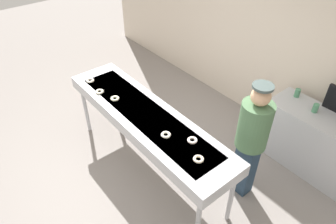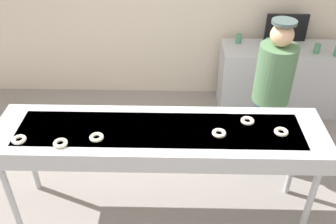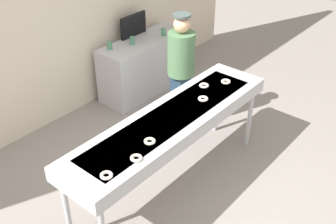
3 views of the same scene
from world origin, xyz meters
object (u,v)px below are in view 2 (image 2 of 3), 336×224
sugar_donut_2 (19,140)px  paper_cup_4 (268,43)px  prep_counter (282,79)px  sugar_donut_3 (248,121)px  paper_cup_3 (317,48)px  sugar_donut_1 (97,137)px  sugar_donut_5 (219,133)px  fryer_conveyor (159,137)px  sugar_donut_0 (60,143)px  sugar_donut_4 (281,132)px  menu_display (286,28)px  paper_cup_1 (239,39)px  worker_baker (272,88)px

sugar_donut_2 → paper_cup_4: sugar_donut_2 is taller
prep_counter → paper_cup_4: (-0.25, 0.01, 0.50)m
sugar_donut_3 → paper_cup_4: size_ratio=0.96×
paper_cup_3 → paper_cup_4: 0.57m
sugar_donut_1 → paper_cup_4: bearing=48.1°
sugar_donut_5 → sugar_donut_2: bearing=-175.7°
fryer_conveyor → paper_cup_4: (1.25, 1.80, 0.04)m
sugar_donut_0 → paper_cup_4: size_ratio=0.96×
sugar_donut_5 → paper_cup_4: (0.77, 1.86, -0.06)m
sugar_donut_0 → sugar_donut_4: size_ratio=1.00×
sugar_donut_3 → paper_cup_3: bearing=55.6°
menu_display → sugar_donut_4: bearing=-104.2°
prep_counter → paper_cup_1: 0.79m
prep_counter → sugar_donut_5: bearing=-118.8°
sugar_donut_2 → paper_cup_3: 3.43m
sugar_donut_5 → fryer_conveyor: bearing=173.2°
prep_counter → menu_display: bearing=90.0°
sugar_donut_2 → menu_display: bearing=40.3°
sugar_donut_2 → sugar_donut_4: (2.08, 0.15, 0.00)m
sugar_donut_2 → paper_cup_3: sugar_donut_2 is taller
sugar_donut_0 → worker_baker: worker_baker is taller
fryer_conveyor → sugar_donut_2: 1.11m
prep_counter → sugar_donut_4: bearing=-105.8°
sugar_donut_5 → paper_cup_3: bearing=52.6°
sugar_donut_1 → sugar_donut_2: (-0.60, -0.04, 0.00)m
sugar_donut_4 → paper_cup_1: (-0.08, 1.96, -0.06)m
sugar_donut_2 → prep_counter: (2.59, 1.97, -0.56)m
sugar_donut_5 → worker_baker: size_ratio=0.07×
sugar_donut_3 → paper_cup_1: (0.17, 1.81, -0.06)m
sugar_donut_5 → paper_cup_3: (1.32, 1.73, -0.06)m
paper_cup_3 → worker_baker: bearing=-127.8°
fryer_conveyor → sugar_donut_4: bearing=-1.8°
sugar_donut_2 → sugar_donut_3: bearing=9.0°
sugar_donut_0 → paper_cup_3: sugar_donut_0 is taller
sugar_donut_2 → paper_cup_4: 3.07m
paper_cup_4 → menu_display: (0.25, 0.22, 0.11)m
sugar_donut_3 → menu_display: (0.77, 1.91, 0.05)m
worker_baker → menu_display: 1.36m
paper_cup_3 → sugar_donut_3: bearing=-124.4°
sugar_donut_4 → prep_counter: (0.52, 1.82, -0.56)m
sugar_donut_3 → worker_baker: worker_baker is taller
sugar_donut_0 → menu_display: menu_display is taller
sugar_donut_4 → prep_counter: sugar_donut_4 is taller
sugar_donut_1 → prep_counter: bearing=44.1°
worker_baker → paper_cup_3: (0.73, 0.94, -0.01)m
sugar_donut_1 → sugar_donut_2: 0.60m
sugar_donut_1 → worker_baker: 1.79m
sugar_donut_2 → paper_cup_3: size_ratio=0.96×
worker_baker → fryer_conveyor: bearing=49.6°
sugar_donut_5 → sugar_donut_4: bearing=3.2°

